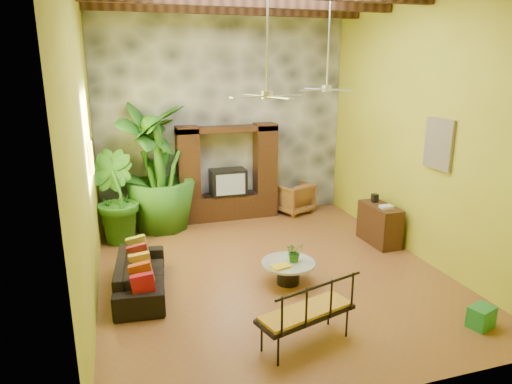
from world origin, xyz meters
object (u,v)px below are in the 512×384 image
object	(u,v)px
tall_plant_b	(114,198)
iron_bench	(308,310)
tall_plant_a	(148,168)
side_console	(379,224)
coffee_table	(288,270)
sofa	(141,275)
ceiling_fan_front	(267,82)
green_bin	(481,317)
tall_plant_c	(159,169)
entertainment_center	(228,180)
wicker_armchair	(293,198)
ceiling_fan_back	(327,78)

from	to	relation	value
tall_plant_b	iron_bench	size ratio (longest dim) A/B	1.34
tall_plant_a	side_console	bearing A→B (deg)	-27.29
coffee_table	iron_bench	world-z (taller)	iron_bench
sofa	iron_bench	distance (m)	3.05
ceiling_fan_front	green_bin	xyz separation A→B (m)	(2.51, -2.29, -3.24)
tall_plant_c	side_console	bearing A→B (deg)	-27.85
entertainment_center	tall_plant_a	bearing A→B (deg)	-173.55
sofa	wicker_armchair	distance (m)	5.13
tall_plant_c	iron_bench	xyz separation A→B (m)	(1.36, -5.25, -0.87)
iron_bench	tall_plant_b	bearing A→B (deg)	100.33
ceiling_fan_back	green_bin	size ratio (longest dim) A/B	5.19
tall_plant_a	side_console	world-z (taller)	tall_plant_a
ceiling_fan_back	entertainment_center	bearing A→B (deg)	129.57
tall_plant_a	tall_plant_c	bearing A→B (deg)	-16.95
tall_plant_a	green_bin	bearing A→B (deg)	-53.25
tall_plant_a	tall_plant_b	xyz separation A→B (m)	(-0.76, -0.59, -0.46)
ceiling_fan_front	green_bin	size ratio (longest dim) A/B	5.19
entertainment_center	wicker_armchair	bearing A→B (deg)	-1.59
tall_plant_b	side_console	world-z (taller)	tall_plant_b
tall_plant_b	coffee_table	xyz separation A→B (m)	(2.79, -2.93, -0.72)
ceiling_fan_back	iron_bench	distance (m)	4.97
sofa	coffee_table	bearing A→B (deg)	-95.27
tall_plant_b	coffee_table	bearing A→B (deg)	-46.37
ceiling_fan_front	ceiling_fan_back	world-z (taller)	same
ceiling_fan_front	sofa	distance (m)	3.77
ceiling_fan_back	sofa	bearing A→B (deg)	-161.15
ceiling_fan_front	wicker_armchair	bearing A→B (deg)	61.47
entertainment_center	tall_plant_a	size ratio (longest dim) A/B	0.84
coffee_table	green_bin	world-z (taller)	coffee_table
tall_plant_a	tall_plant_c	size ratio (longest dim) A/B	1.01
ceiling_fan_front	wicker_armchair	size ratio (longest dim) A/B	2.19
tall_plant_a	tall_plant_c	distance (m)	0.26
ceiling_fan_back	side_console	distance (m)	3.22
sofa	wicker_armchair	xyz separation A→B (m)	(4.00, 3.22, 0.10)
wicker_armchair	ceiling_fan_back	bearing A→B (deg)	64.58
green_bin	coffee_table	bearing A→B (deg)	135.90
ceiling_fan_front	green_bin	bearing A→B (deg)	-42.45
wicker_armchair	coffee_table	xyz separation A→B (m)	(-1.56, -3.68, -0.13)
ceiling_fan_back	tall_plant_c	world-z (taller)	ceiling_fan_back
ceiling_fan_front	tall_plant_c	xyz separation A→B (m)	(-1.44, 3.25, -1.99)
ceiling_fan_front	iron_bench	size ratio (longest dim) A/B	1.28
coffee_table	ceiling_fan_front	bearing A→B (deg)	150.35
wicker_armchair	tall_plant_b	world-z (taller)	tall_plant_b
entertainment_center	tall_plant_a	xyz separation A→B (m)	(-1.89, -0.21, 0.47)
iron_bench	sofa	bearing A→B (deg)	115.38
entertainment_center	iron_bench	world-z (taller)	entertainment_center
entertainment_center	ceiling_fan_back	size ratio (longest dim) A/B	1.29
ceiling_fan_back	green_bin	distance (m)	5.12
iron_bench	green_bin	distance (m)	2.63
wicker_armchair	iron_bench	size ratio (longest dim) A/B	0.58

